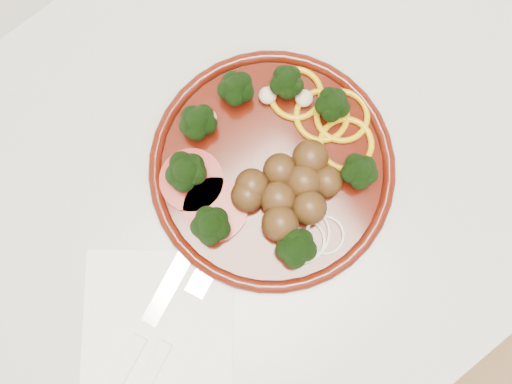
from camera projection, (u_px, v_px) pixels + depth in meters
counter at (146, 307)px, 1.12m from camera, size 2.40×0.60×0.90m
plate at (273, 167)px, 0.68m from camera, size 0.27×0.27×0.06m
napkin at (158, 326)px, 0.67m from camera, size 0.22×0.22×0.00m
knife at (138, 342)px, 0.66m from camera, size 0.20×0.10×0.01m
fork at (159, 357)px, 0.66m from camera, size 0.17×0.09×0.01m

